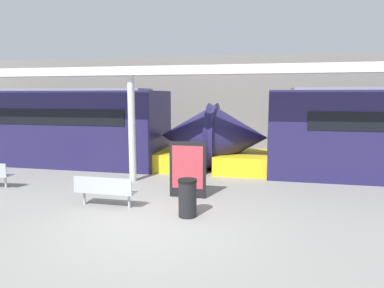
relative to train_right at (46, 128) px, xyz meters
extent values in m
plane|color=gray|center=(7.02, -6.21, -1.52)|extent=(60.00, 60.00, 0.00)
cube|color=gray|center=(7.02, 5.19, 0.98)|extent=(56.00, 0.20, 5.00)
cone|color=#231E4C|center=(8.39, 0.00, -0.20)|extent=(2.28, 2.63, 2.63)
cube|color=yellow|center=(8.60, 0.00, -1.17)|extent=(2.06, 2.46, 0.70)
cube|color=#231E4C|center=(-1.06, 0.00, 0.03)|extent=(12.73, 2.90, 3.10)
cone|color=#231E4C|center=(6.44, 0.00, -0.20)|extent=(2.28, 2.63, 2.63)
cube|color=yellow|center=(6.22, 0.00, -1.17)|extent=(2.06, 2.46, 0.70)
cube|color=gray|center=(-1.06, 0.00, 1.63)|extent=(11.45, 1.74, 0.10)
cube|color=#ADB2B7|center=(5.35, -5.14, -1.11)|extent=(1.62, 0.45, 0.04)
cube|color=#ADB2B7|center=(5.35, -5.34, -0.89)|extent=(1.62, 0.05, 0.40)
cylinder|color=#ADB2B7|center=(4.71, -5.13, -1.32)|extent=(0.07, 0.07, 0.39)
cylinder|color=#ADB2B7|center=(6.00, -5.14, -1.32)|extent=(0.07, 0.07, 0.39)
cylinder|color=#ADB2B7|center=(1.41, -4.15, -1.32)|extent=(0.07, 0.07, 0.39)
cylinder|color=black|center=(7.64, -5.44, -1.08)|extent=(0.44, 0.44, 0.86)
cylinder|color=black|center=(7.64, -5.44, -0.62)|extent=(0.46, 0.46, 0.06)
cube|color=black|center=(7.29, -3.91, -0.70)|extent=(1.06, 0.06, 1.63)
cube|color=#B73842|center=(7.29, -3.95, -0.62)|extent=(0.90, 0.01, 1.24)
cylinder|color=silver|center=(5.02, -2.45, 0.27)|extent=(0.24, 0.24, 3.57)
cube|color=silver|center=(5.02, -2.45, 2.19)|extent=(28.00, 0.60, 0.28)
camera|label=1|loc=(9.44, -13.24, 1.42)|focal=32.00mm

